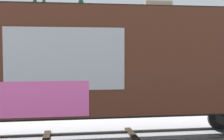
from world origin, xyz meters
name	(u,v)px	position (x,y,z in m)	size (l,w,h in m)	color
ground_plane	(89,139)	(0.00, 0.00, 0.00)	(260.00, 260.00, 0.00)	silver
track	(142,136)	(1.96, 0.06, 0.04)	(60.01, 4.40, 0.08)	#4C4742
freight_car	(107,62)	(0.66, 0.00, 2.78)	(16.75, 3.66, 4.85)	#472316
flagpole	(145,14)	(4.48, 11.75, 6.00)	(1.34, 0.90, 9.60)	silver
hillside	(82,44)	(-0.04, 56.70, 5.03)	(117.75, 29.19, 14.68)	slate
parked_car_white	(24,92)	(-3.56, 6.95, 0.89)	(4.75, 2.22, 1.82)	silver
parked_car_black	(134,91)	(2.84, 7.00, 0.82)	(4.32, 2.08, 1.62)	black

